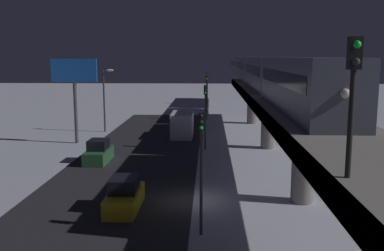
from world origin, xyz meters
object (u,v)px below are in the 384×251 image
sedan_yellow (125,196)px  commercial_billboard (74,79)px  rail_signal (353,83)px  traffic_light_mid (205,108)px  traffic_light_near (201,156)px  traffic_light_far (207,91)px  sedan_green (99,153)px  traffic_light_distant (207,82)px  subway_train (255,70)px  box_truck (183,124)px

sedan_yellow → commercial_billboard: (9.03, -19.71, 6.03)m
rail_signal → traffic_light_mid: rail_signal is taller
traffic_light_near → traffic_light_far: size_ratio=1.00×
sedan_green → traffic_light_mid: size_ratio=0.66×
traffic_light_distant → sedan_yellow: bearing=85.4°
sedan_yellow → subway_train: bearing=70.5°
traffic_light_mid → sedan_yellow: bearing=74.5°
subway_train → commercial_billboard: (20.02, 11.39, -0.64)m
rail_signal → commercial_billboard: bearing=-60.7°
sedan_yellow → traffic_light_far: 37.89m
subway_train → traffic_light_distant: subway_train is taller
box_truck → commercial_billboard: bearing=24.2°
traffic_light_mid → traffic_light_distant: size_ratio=1.00×
traffic_light_distant → subway_train: bearing=103.2°
rail_signal → traffic_light_far: rail_signal is taller
sedan_green → traffic_light_distant: (-9.30, -46.33, 3.40)m
traffic_light_near → traffic_light_mid: (0.00, -20.54, 0.00)m
rail_signal → sedan_yellow: bearing=-54.1°
subway_train → traffic_light_near: size_ratio=11.57×
subway_train → sedan_yellow: size_ratio=17.02×
sedan_green → commercial_billboard: bearing=-61.2°
traffic_light_far → rail_signal: bearing=95.0°
box_truck → traffic_light_distant: size_ratio=1.16×
sedan_green → traffic_light_near: 18.21m
subway_train → traffic_light_far: size_ratio=11.57×
sedan_green → commercial_billboard: (4.43, -8.06, 6.03)m
sedan_yellow → box_truck: bearing=85.4°
traffic_light_near → traffic_light_distant: bearing=-90.0°
traffic_light_far → commercial_billboard: bearing=52.3°
subway_train → traffic_light_far: subway_train is taller
traffic_light_far → sedan_green: bearing=70.2°
subway_train → sedan_green: size_ratio=17.50×
sedan_green → traffic_light_mid: bearing=-150.5°
sedan_green → rail_signal: bearing=119.5°
sedan_yellow → traffic_light_near: size_ratio=0.68×
rail_signal → box_truck: rail_signal is taller
subway_train → sedan_yellow: subway_train is taller
rail_signal → sedan_green: rail_signal is taller
traffic_light_near → sedan_yellow: bearing=-37.7°
traffic_light_mid → traffic_light_far: (0.00, -20.54, 0.00)m
sedan_yellow → traffic_light_near: (-4.70, 3.63, 3.40)m
traffic_light_near → box_truck: bearing=-84.5°
subway_train → traffic_light_near: bearing=79.7°
sedan_green → traffic_light_distant: bearing=-101.4°
rail_signal → traffic_light_far: (4.39, -50.00, -4.22)m
sedan_green → traffic_light_distant: traffic_light_distant is taller
sedan_green → traffic_light_near: traffic_light_near is taller
subway_train → traffic_light_mid: subway_train is taller
rail_signal → box_truck: (7.09, -37.22, -7.07)m
box_truck → traffic_light_mid: 8.69m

